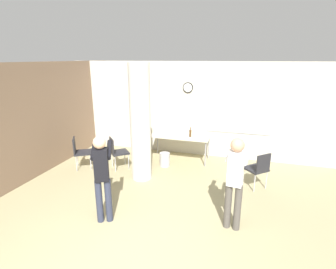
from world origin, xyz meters
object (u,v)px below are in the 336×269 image
Objects in this scene: chair_by_left_wall at (80,151)px; person_playing_side at (235,177)px; chair_near_pillar at (117,151)px; chair_mid_room at (258,168)px; bottle_on_table at (190,133)px; folding_table at (180,137)px; person_playing_front at (102,172)px.

person_playing_side reaches higher than chair_by_left_wall.
chair_near_pillar is 3.58m from chair_mid_room.
bottle_on_table reaches higher than chair_near_pillar.
chair_mid_room and chair_by_left_wall have the same top height.
bottle_on_table is 2.09m from chair_near_pillar.
person_playing_side reaches higher than folding_table.
chair_mid_room is at bearing 2.37° from chair_by_left_wall.
chair_by_left_wall is (-0.95, -0.28, 0.00)m from chair_near_pillar.
person_playing_front reaches higher than chair_by_left_wall.
bottle_on_table is at bearing 74.84° from person_playing_front.
person_playing_front is 2.30m from person_playing_side.
chair_mid_room is 1.77m from person_playing_side.
bottle_on_table is 3.13m from person_playing_side.
chair_near_pillar is 0.53× the size of person_playing_side.
bottle_on_table is 0.17× the size of person_playing_side.
chair_mid_room is 3.46m from person_playing_front.
person_playing_front reaches higher than folding_table.
person_playing_front reaches higher than bottle_on_table.
chair_by_left_wall is at bearing -153.41° from bottle_on_table.
chair_near_pillar is at bearing 178.48° from chair_mid_room.
chair_mid_room is (1.82, -1.17, -0.34)m from bottle_on_table.
person_playing_side is at bearing -59.61° from folding_table.
chair_by_left_wall is (-2.71, -1.36, -0.34)m from bottle_on_table.
folding_table is at bearing 150.27° from chair_mid_room.
folding_table is at bearing 37.82° from chair_near_pillar.
bottle_on_table is (0.31, -0.05, 0.15)m from folding_table.
chair_by_left_wall is at bearing 133.50° from person_playing_front.
person_playing_front reaches higher than chair_mid_room.
person_playing_side is (1.68, -2.86, 0.28)m from folding_table.
chair_mid_room is at bearing -29.73° from folding_table.
bottle_on_table reaches higher than chair_mid_room.
person_playing_side is (2.26, 0.46, 0.01)m from person_playing_front.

